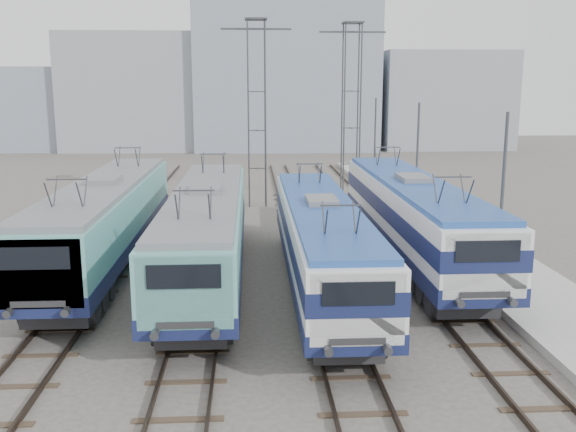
# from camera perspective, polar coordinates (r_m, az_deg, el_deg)

# --- Properties ---
(ground) EXTENTS (160.00, 160.00, 0.00)m
(ground) POSITION_cam_1_polar(r_m,az_deg,el_deg) (21.75, -2.00, -9.79)
(ground) COLOR #514C47
(platform) EXTENTS (4.00, 70.00, 0.30)m
(platform) POSITION_cam_1_polar(r_m,az_deg,el_deg) (31.17, 16.75, -3.36)
(platform) COLOR #9E9E99
(platform) RESTS_ON ground
(locomotive_far_left) EXTENTS (2.96, 18.70, 3.52)m
(locomotive_far_left) POSITION_cam_1_polar(r_m,az_deg,el_deg) (28.78, -15.95, -0.09)
(locomotive_far_left) COLOR #161D49
(locomotive_far_left) RESTS_ON ground
(locomotive_center_left) EXTENTS (2.89, 18.25, 3.43)m
(locomotive_center_left) POSITION_cam_1_polar(r_m,az_deg,el_deg) (26.13, -7.25, -1.01)
(locomotive_center_left) COLOR #161D49
(locomotive_center_left) RESTS_ON ground
(locomotive_center_right) EXTENTS (2.72, 17.18, 3.23)m
(locomotive_center_right) POSITION_cam_1_polar(r_m,az_deg,el_deg) (24.59, 3.02, -1.90)
(locomotive_center_right) COLOR #161D49
(locomotive_center_right) RESTS_ON ground
(locomotive_far_right) EXTENTS (2.93, 18.54, 3.49)m
(locomotive_far_right) POSITION_cam_1_polar(r_m,az_deg,el_deg) (29.06, 11.03, 0.33)
(locomotive_far_right) COLOR #161D49
(locomotive_far_right) RESTS_ON ground
(catenary_tower_west) EXTENTS (4.50, 1.20, 12.00)m
(catenary_tower_west) POSITION_cam_1_polar(r_m,az_deg,el_deg) (42.27, -2.80, 9.83)
(catenary_tower_west) COLOR #3F4247
(catenary_tower_west) RESTS_ON ground
(catenary_tower_east) EXTENTS (4.50, 1.20, 12.00)m
(catenary_tower_east) POSITION_cam_1_polar(r_m,az_deg,el_deg) (44.81, 5.64, 9.89)
(catenary_tower_east) COLOR #3F4247
(catenary_tower_east) RESTS_ON ground
(mast_front) EXTENTS (0.12, 0.12, 7.00)m
(mast_front) POSITION_cam_1_polar(r_m,az_deg,el_deg) (24.42, 18.43, 0.54)
(mast_front) COLOR #3F4247
(mast_front) RESTS_ON ground
(mast_mid) EXTENTS (0.12, 0.12, 7.00)m
(mast_mid) POSITION_cam_1_polar(r_m,az_deg,el_deg) (35.70, 11.37, 4.24)
(mast_mid) COLOR #3F4247
(mast_mid) RESTS_ON ground
(mast_rear) EXTENTS (0.12, 0.12, 7.00)m
(mast_rear) POSITION_cam_1_polar(r_m,az_deg,el_deg) (47.33, 7.72, 6.12)
(mast_rear) COLOR #3F4247
(mast_rear) RESTS_ON ground
(building_west) EXTENTS (18.00, 12.00, 14.00)m
(building_west) POSITION_cam_1_polar(r_m,az_deg,el_deg) (83.37, -12.94, 10.66)
(building_west) COLOR gray
(building_west) RESTS_ON ground
(building_center) EXTENTS (22.00, 14.00, 18.00)m
(building_center) POSITION_cam_1_polar(r_m,az_deg,el_deg) (82.38, -0.26, 12.33)
(building_center) COLOR gray
(building_center) RESTS_ON ground
(building_east) EXTENTS (16.00, 12.00, 12.00)m
(building_east) POSITION_cam_1_polar(r_m,az_deg,el_deg) (85.82, 13.41, 9.99)
(building_east) COLOR gray
(building_east) RESTS_ON ground
(building_far_west) EXTENTS (14.00, 10.00, 10.00)m
(building_far_west) POSITION_cam_1_polar(r_m,az_deg,el_deg) (87.45, -23.39, 8.73)
(building_far_west) COLOR gray
(building_far_west) RESTS_ON ground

